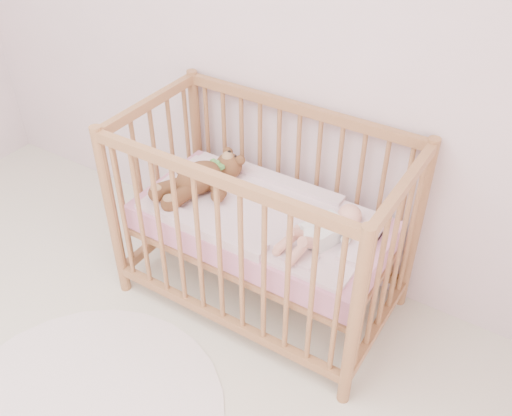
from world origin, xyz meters
The scene contains 6 objects.
wall_back centered at (0.00, 2.00, 1.35)m, with size 4.00×0.02×2.70m, color beige.
crib centered at (0.32, 1.60, 0.50)m, with size 1.36×0.76×1.00m, color #B2784B, non-canonical shape.
mattress centered at (0.32, 1.60, 0.49)m, with size 1.22×0.62×0.13m, color pink.
blanket centered at (0.32, 1.60, 0.56)m, with size 1.10×0.58×0.06m, color pink, non-canonical shape.
baby centered at (0.67, 1.58, 0.64)m, with size 0.24×0.50×0.12m, color white, non-canonical shape.
teddy_bear centered at (-0.03, 1.58, 0.65)m, with size 0.38×0.55×0.15m, color brown, non-canonical shape.
Camera 1 is at (1.45, -0.24, 2.24)m, focal length 40.00 mm.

